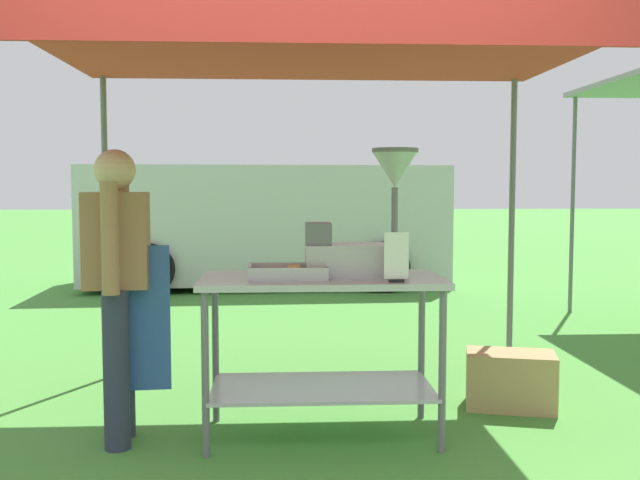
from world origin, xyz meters
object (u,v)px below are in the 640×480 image
(menu_sign, at_px, (396,261))
(vendor, at_px, (118,280))
(donut_tray, at_px, (289,274))
(van_silver, at_px, (265,223))
(supply_crate, at_px, (510,380))
(donut_cart, at_px, (322,319))
(stall_canopy, at_px, (321,49))
(donut_fryer, at_px, (364,230))

(menu_sign, xyz_separation_m, vendor, (-1.49, 0.20, -0.12))
(donut_tray, height_order, van_silver, van_silver)
(supply_crate, bearing_deg, van_silver, 106.10)
(donut_tray, height_order, menu_sign, menu_sign)
(donut_cart, xyz_separation_m, vendor, (-1.11, -0.04, 0.24))
(donut_cart, bearing_deg, stall_canopy, 90.00)
(donut_tray, xyz_separation_m, van_silver, (-0.28, 6.36, -0.06))
(supply_crate, relative_size, van_silver, 0.12)
(donut_tray, height_order, vendor, vendor)
(donut_tray, bearing_deg, donut_fryer, 11.57)
(donut_tray, xyz_separation_m, vendor, (-0.93, 0.01, -0.03))
(donut_cart, height_order, donut_tray, donut_tray)
(stall_canopy, xyz_separation_m, supply_crate, (1.23, 0.34, -2.00))
(donut_tray, xyz_separation_m, supply_crate, (1.41, 0.49, -0.75))
(menu_sign, bearing_deg, stall_canopy, 138.49)
(menu_sign, xyz_separation_m, supply_crate, (0.85, 0.68, -0.84))
(donut_tray, distance_m, vendor, 0.93)
(donut_cart, xyz_separation_m, supply_crate, (1.23, 0.44, -0.49))
(stall_canopy, xyz_separation_m, menu_sign, (0.38, -0.34, -1.15))
(stall_canopy, distance_m, donut_fryer, 1.04)
(donut_cart, height_order, menu_sign, menu_sign)
(donut_tray, distance_m, supply_crate, 1.67)
(stall_canopy, xyz_separation_m, donut_cart, (-0.00, -0.10, -1.51))
(donut_fryer, relative_size, menu_sign, 2.72)
(donut_cart, xyz_separation_m, menu_sign, (0.38, -0.24, 0.35))
(vendor, bearing_deg, menu_sign, -7.55)
(supply_crate, xyz_separation_m, van_silver, (-1.69, 5.86, 0.70))
(stall_canopy, bearing_deg, donut_tray, -140.79)
(menu_sign, distance_m, supply_crate, 1.37)
(donut_fryer, bearing_deg, stall_canopy, 165.37)
(donut_tray, relative_size, vendor, 0.27)
(donut_cart, bearing_deg, supply_crate, 19.82)
(donut_cart, bearing_deg, vendor, -177.92)
(donut_tray, bearing_deg, van_silver, 92.54)
(vendor, bearing_deg, stall_canopy, 7.07)
(menu_sign, height_order, vendor, vendor)
(donut_cart, distance_m, donut_tray, 0.33)
(supply_crate, distance_m, van_silver, 6.14)
(vendor, distance_m, van_silver, 6.38)
(stall_canopy, bearing_deg, donut_cart, -90.00)
(stall_canopy, distance_m, menu_sign, 1.26)
(donut_cart, xyz_separation_m, van_silver, (-0.46, 6.31, 0.21))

